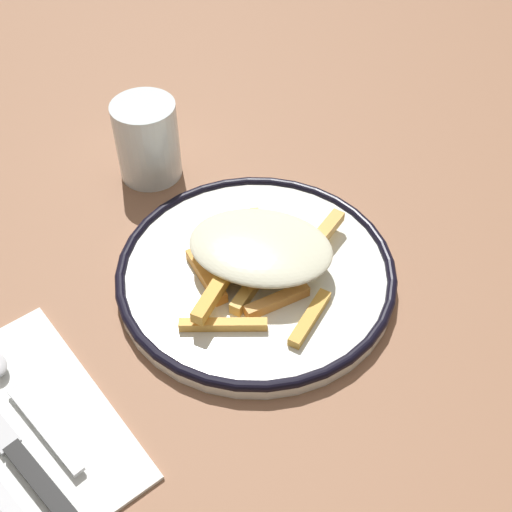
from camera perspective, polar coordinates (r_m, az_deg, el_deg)
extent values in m
plane|color=#8F6348|center=(0.66, 0.00, -2.05)|extent=(2.60, 2.60, 0.00)
cylinder|color=white|center=(0.66, 0.00, -1.63)|extent=(0.28, 0.28, 0.01)
torus|color=black|center=(0.65, 0.00, -1.20)|extent=(0.28, 0.28, 0.01)
cube|color=gold|center=(0.64, 0.00, -2.11)|extent=(0.08, 0.05, 0.01)
cube|color=gold|center=(0.66, 5.29, 1.28)|extent=(0.09, 0.04, 0.01)
cube|color=#E3B255|center=(0.67, 0.20, 0.68)|extent=(0.04, 0.06, 0.01)
cube|color=#E5A44D|center=(0.64, -0.14, -0.76)|extent=(0.04, 0.06, 0.01)
cube|color=orange|center=(0.64, -4.31, -1.71)|extent=(0.02, 0.07, 0.01)
cube|color=gold|center=(0.65, 0.44, -1.07)|extent=(0.08, 0.05, 0.01)
cube|color=gold|center=(0.61, 4.82, -5.27)|extent=(0.07, 0.04, 0.01)
cube|color=#DFC559|center=(0.65, -0.25, -0.84)|extent=(0.09, 0.05, 0.01)
cube|color=gold|center=(0.61, -2.87, -5.94)|extent=(0.07, 0.06, 0.01)
cube|color=gold|center=(0.62, -3.18, -2.45)|extent=(0.09, 0.05, 0.01)
cube|color=#D79347|center=(0.62, 1.84, -3.88)|extent=(0.07, 0.02, 0.01)
cube|color=gold|center=(0.65, 0.29, -0.35)|extent=(0.02, 0.09, 0.01)
cube|color=gold|center=(0.65, -0.24, -0.85)|extent=(0.07, 0.03, 0.01)
cube|color=#C18A43|center=(0.66, -1.24, -0.26)|extent=(0.09, 0.04, 0.01)
cube|color=#E8B650|center=(0.66, 0.00, 0.43)|extent=(0.10, 0.03, 0.01)
cube|color=gold|center=(0.65, 0.01, -0.92)|extent=(0.06, 0.06, 0.01)
cube|color=#EDB760|center=(0.68, 0.25, 1.71)|extent=(0.05, 0.07, 0.01)
ellipsoid|color=beige|center=(0.64, 0.26, 0.94)|extent=(0.17, 0.17, 0.02)
cube|color=white|center=(0.60, -20.90, -14.53)|extent=(0.17, 0.22, 0.01)
cube|color=black|center=(0.56, -17.97, -18.26)|extent=(0.03, 0.09, 0.01)
cube|color=silver|center=(0.58, -17.80, -14.02)|extent=(0.02, 0.10, 0.00)
cylinder|color=silver|center=(0.77, -9.37, 9.83)|extent=(0.07, 0.07, 0.09)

